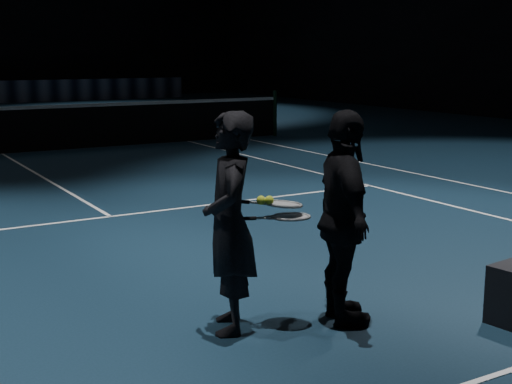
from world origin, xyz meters
TOP-DOWN VIEW (x-y plane):
  - floor at (0.00, 0.00)m, footprint 36.00×36.00m
  - court_lines at (0.00, 0.00)m, footprint 10.98×23.78m
  - net_post_right at (6.40, 0.00)m, footprint 0.10×0.10m
  - net_mesh at (0.00, 0.00)m, footprint 12.80×0.02m
  - net_tape at (0.00, 0.00)m, footprint 12.80×0.03m
  - player_a at (-0.47, -10.36)m, footprint 0.59×0.69m
  - player_b at (0.33, -10.66)m, footprint 0.71×1.01m
  - racket_lower at (-0.04, -10.52)m, footprint 0.71×0.44m
  - racket_upper at (-0.08, -10.47)m, footprint 0.71×0.40m
  - tennis_balls at (-0.22, -10.45)m, footprint 0.12×0.10m

SIDE VIEW (x-z plane):
  - floor at x=0.00m, z-range 0.00..0.00m
  - court_lines at x=0.00m, z-range 0.00..0.01m
  - net_mesh at x=0.00m, z-range 0.02..0.88m
  - net_post_right at x=6.40m, z-range 0.00..1.10m
  - player_a at x=-0.47m, z-range 0.00..1.60m
  - player_b at x=0.33m, z-range 0.00..1.60m
  - racket_lower at x=-0.04m, z-range 0.81..0.84m
  - net_tape at x=0.00m, z-range 0.88..0.95m
  - racket_upper at x=-0.08m, z-range 0.87..0.97m
  - tennis_balls at x=-0.22m, z-range 0.91..1.03m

